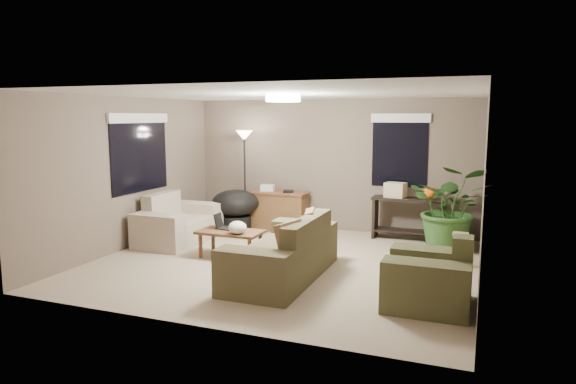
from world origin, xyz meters
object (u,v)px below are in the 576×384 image
at_px(loveseat, 177,225).
at_px(console_table, 409,215).
at_px(desk, 280,211).
at_px(coffee_table, 230,235).
at_px(floor_lamp, 244,147).
at_px(papasan_chair, 235,207).
at_px(main_sofa, 285,256).
at_px(armchair, 430,281).
at_px(houseplant, 451,217).
at_px(cat_scratching_post, 460,252).

bearing_deg(loveseat, console_table, 23.09).
bearing_deg(desk, coffee_table, -89.73).
distance_m(coffee_table, floor_lamp, 2.42).
xyz_separation_m(desk, papasan_chair, (-0.75, -0.38, 0.09)).
xyz_separation_m(main_sofa, armchair, (1.94, -0.38, 0.00)).
bearing_deg(console_table, houseplant, -33.61).
height_order(desk, cat_scratching_post, desk).
relative_size(armchair, cat_scratching_post, 2.00).
bearing_deg(papasan_chair, floor_lamp, 73.25).
bearing_deg(papasan_chair, desk, 27.00).
bearing_deg(desk, armchair, -44.88).
bearing_deg(armchair, console_table, 101.97).
xyz_separation_m(main_sofa, floor_lamp, (-1.85, 2.60, 1.30)).
xyz_separation_m(papasan_chair, cat_scratching_post, (4.13, -0.96, -0.25)).
bearing_deg(papasan_chair, coffee_table, -65.74).
distance_m(papasan_chair, floor_lamp, 1.17).
bearing_deg(floor_lamp, armchair, -38.18).
height_order(loveseat, papasan_chair, loveseat).
height_order(papasan_chair, cat_scratching_post, papasan_chair).
bearing_deg(loveseat, cat_scratching_post, 2.06).
bearing_deg(floor_lamp, desk, 10.24).
bearing_deg(armchair, main_sofa, 168.96).
distance_m(floor_lamp, houseplant, 4.00).
height_order(loveseat, armchair, same).
relative_size(console_table, floor_lamp, 0.68).
xyz_separation_m(loveseat, houseplant, (4.50, 1.12, 0.25)).
bearing_deg(floor_lamp, main_sofa, -54.60).
relative_size(armchair, console_table, 0.77).
relative_size(papasan_chair, cat_scratching_post, 2.17).
xyz_separation_m(armchair, floor_lamp, (-3.79, 2.98, 1.30)).
bearing_deg(main_sofa, console_table, 65.83).
bearing_deg(coffee_table, floor_lamp, 109.29).
relative_size(loveseat, houseplant, 1.13).
bearing_deg(papasan_chair, houseplant, -0.18).
bearing_deg(papasan_chair, main_sofa, -50.51).
relative_size(armchair, coffee_table, 1.00).
height_order(main_sofa, loveseat, same).
bearing_deg(houseplant, papasan_chair, 179.82).
bearing_deg(cat_scratching_post, console_table, 122.99).
distance_m(main_sofa, loveseat, 2.78).
bearing_deg(armchair, cat_scratching_post, 81.77).
bearing_deg(houseplant, main_sofa, -130.66).
height_order(main_sofa, houseplant, houseplant).
bearing_deg(console_table, main_sofa, -114.17).
relative_size(coffee_table, desk, 0.91).
bearing_deg(armchair, floor_lamp, 141.82).
relative_size(main_sofa, desk, 2.00).
distance_m(coffee_table, desk, 2.08).
bearing_deg(armchair, desk, 135.12).
distance_m(main_sofa, floor_lamp, 3.45).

